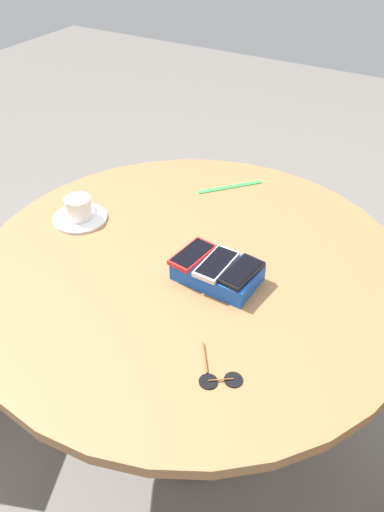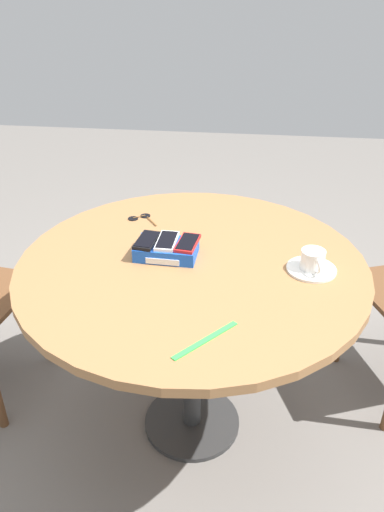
# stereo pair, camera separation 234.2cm
# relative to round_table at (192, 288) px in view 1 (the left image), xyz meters

# --- Properties ---
(ground_plane) EXTENTS (8.00, 8.00, 0.00)m
(ground_plane) POSITION_rel_round_table_xyz_m (0.00, 0.00, -0.67)
(ground_plane) COLOR slate
(round_table) EXTENTS (1.13, 1.13, 0.76)m
(round_table) POSITION_rel_round_table_xyz_m (0.00, 0.00, 0.00)
(round_table) COLOR #2D2D2D
(round_table) RESTS_ON ground_plane
(phone_box) EXTENTS (0.20, 0.14, 0.05)m
(phone_box) POSITION_rel_round_table_xyz_m (-0.09, 0.03, 0.11)
(phone_box) COLOR blue
(phone_box) RESTS_ON round_table
(phone_black) EXTENTS (0.08, 0.13, 0.01)m
(phone_black) POSITION_rel_round_table_xyz_m (-0.15, 0.03, 0.14)
(phone_black) COLOR black
(phone_black) RESTS_ON phone_box
(phone_white) EXTENTS (0.06, 0.13, 0.01)m
(phone_white) POSITION_rel_round_table_xyz_m (-0.09, 0.03, 0.14)
(phone_white) COLOR silver
(phone_white) RESTS_ON phone_box
(phone_red) EXTENTS (0.08, 0.13, 0.01)m
(phone_red) POSITION_rel_round_table_xyz_m (-0.02, 0.03, 0.14)
(phone_red) COLOR red
(phone_red) RESTS_ON phone_box
(saucer) EXTENTS (0.16, 0.16, 0.01)m
(saucer) POSITION_rel_round_table_xyz_m (0.38, -0.01, 0.09)
(saucer) COLOR white
(saucer) RESTS_ON round_table
(coffee_cup) EXTENTS (0.08, 0.10, 0.06)m
(coffee_cup) POSITION_rel_round_table_xyz_m (0.38, -0.01, 0.13)
(coffee_cup) COLOR white
(coffee_cup) RESTS_ON saucer
(lanyard_strap) EXTENTS (0.16, 0.17, 0.00)m
(lanyard_strap) POSITION_rel_round_table_xyz_m (0.08, -0.39, 0.09)
(lanyard_strap) COLOR green
(lanyard_strap) RESTS_ON round_table
(sunglasses) EXTENTS (0.12, 0.10, 0.01)m
(sunglasses) POSITION_rel_round_table_xyz_m (-0.23, 0.29, 0.09)
(sunglasses) COLOR black
(sunglasses) RESTS_ON round_table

